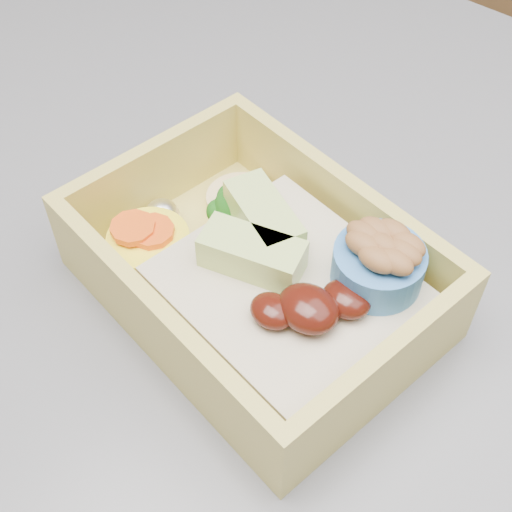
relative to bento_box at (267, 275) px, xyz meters
The scene contains 1 object.
bento_box is the anchor object (origin of this frame).
Camera 1 is at (-0.02, -0.23, 1.25)m, focal length 50.00 mm.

